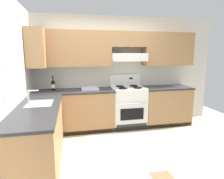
# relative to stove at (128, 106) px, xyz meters

# --- Properties ---
(ground_plane) EXTENTS (7.04, 7.04, 0.00)m
(ground_plane) POSITION_rel_stove_xyz_m (-0.55, -1.25, -0.48)
(ground_plane) COLOR #B2AA99
(floor_accent_tile) EXTENTS (0.30, 0.30, 0.01)m
(floor_accent_tile) POSITION_rel_stove_xyz_m (-0.09, -2.00, -0.48)
(floor_accent_tile) COLOR olive
(floor_accent_tile) RESTS_ON ground_plane
(wall_back) EXTENTS (4.68, 0.57, 2.55)m
(wall_back) POSITION_rel_stove_xyz_m (-0.14, 0.27, 1.00)
(wall_back) COLOR silver
(wall_back) RESTS_ON ground_plane
(wall_left) EXTENTS (0.47, 4.00, 2.55)m
(wall_left) POSITION_rel_stove_xyz_m (-2.14, -1.03, 0.87)
(wall_left) COLOR silver
(wall_left) RESTS_ON ground_plane
(counter_back_run) EXTENTS (3.60, 0.65, 0.91)m
(counter_back_run) POSITION_rel_stove_xyz_m (-0.37, -0.01, -0.03)
(counter_back_run) COLOR #A87A4C
(counter_back_run) RESTS_ON ground_plane
(counter_left_run) EXTENTS (0.63, 1.91, 1.13)m
(counter_left_run) POSITION_rel_stove_xyz_m (-1.79, -1.25, -0.02)
(counter_left_run) COLOR #A87A4C
(counter_left_run) RESTS_ON ground_plane
(stove) EXTENTS (0.76, 0.62, 1.20)m
(stove) POSITION_rel_stove_xyz_m (0.00, 0.00, 0.00)
(stove) COLOR white
(stove) RESTS_ON ground_plane
(wine_bottle) EXTENTS (0.08, 0.09, 0.32)m
(wine_bottle) POSITION_rel_stove_xyz_m (-1.67, 0.10, 0.55)
(wine_bottle) COLOR black
(wine_bottle) RESTS_ON counter_back_run
(bowl) EXTENTS (0.37, 0.27, 0.06)m
(bowl) POSITION_rel_stove_xyz_m (-0.89, -0.01, 0.45)
(bowl) COLOR silver
(bowl) RESTS_ON counter_back_run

